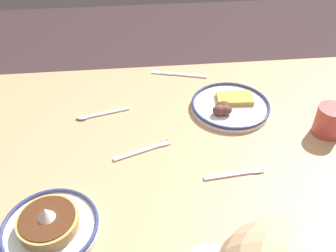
% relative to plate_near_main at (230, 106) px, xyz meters
% --- Properties ---
extents(dining_table, '(1.49, 0.93, 0.72)m').
position_rel_plate_near_main_xyz_m(dining_table, '(0.16, 0.15, -0.10)').
color(dining_table, tan).
rests_on(dining_table, ground_plane).
extents(plate_near_main, '(0.28, 0.28, 0.05)m').
position_rel_plate_near_main_xyz_m(plate_near_main, '(0.00, 0.00, 0.00)').
color(plate_near_main, white).
rests_on(plate_near_main, dining_table).
extents(plate_center_pancakes, '(0.24, 0.24, 0.08)m').
position_rel_plate_near_main_xyz_m(plate_center_pancakes, '(0.55, 0.45, 0.01)').
color(plate_center_pancakes, white).
rests_on(plate_center_pancakes, dining_table).
extents(coffee_mug, '(0.12, 0.09, 0.10)m').
position_rel_plate_near_main_xyz_m(coffee_mug, '(-0.28, 0.16, 0.04)').
color(coffee_mug, '#BF4C47').
rests_on(coffee_mug, dining_table).
extents(fork_near, '(0.18, 0.08, 0.01)m').
position_rel_plate_near_main_xyz_m(fork_near, '(0.31, 0.19, -0.01)').
color(fork_near, silver).
rests_on(fork_near, dining_table).
extents(fork_far, '(0.18, 0.03, 0.01)m').
position_rel_plate_near_main_xyz_m(fork_far, '(0.06, 0.31, -0.01)').
color(fork_far, silver).
rests_on(fork_far, dining_table).
extents(butter_knife, '(0.22, 0.08, 0.01)m').
position_rel_plate_near_main_xyz_m(butter_knife, '(0.15, -0.24, -0.01)').
color(butter_knife, silver).
rests_on(butter_knife, dining_table).
extents(tea_spoon, '(0.18, 0.06, 0.01)m').
position_rel_plate_near_main_xyz_m(tea_spoon, '(0.47, -0.01, -0.01)').
color(tea_spoon, silver).
rests_on(tea_spoon, dining_table).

